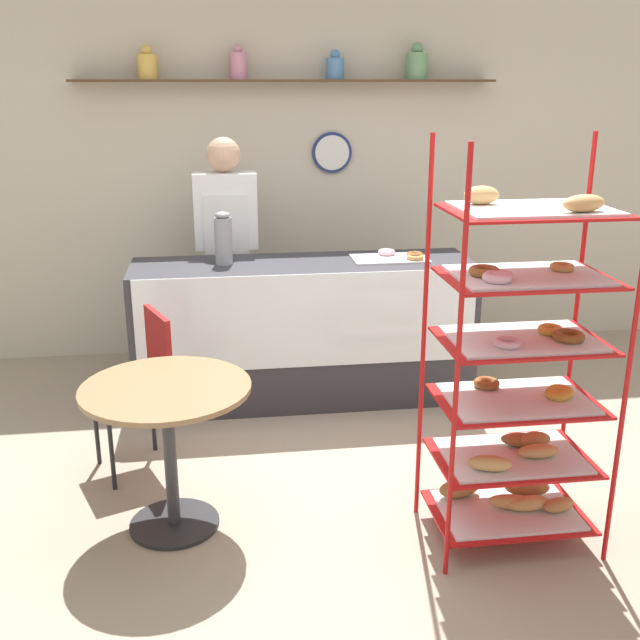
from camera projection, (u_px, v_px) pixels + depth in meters
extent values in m
plane|color=gray|center=(331.00, 487.00, 3.97)|extent=(14.00, 14.00, 0.00)
cube|color=beige|center=(287.00, 178.00, 5.71)|extent=(10.00, 0.06, 2.70)
cube|color=#4C331E|center=(287.00, 81.00, 5.35)|extent=(3.03, 0.24, 0.02)
cylinder|color=gold|center=(148.00, 67.00, 5.20)|extent=(0.14, 0.14, 0.17)
sphere|color=gold|center=(146.00, 50.00, 5.17)|extent=(0.08, 0.08, 0.08)
cylinder|color=#CC7F99|center=(238.00, 66.00, 5.28)|extent=(0.12, 0.12, 0.18)
sphere|color=#CC7F99|center=(238.00, 49.00, 5.24)|extent=(0.07, 0.07, 0.07)
cylinder|color=#4C7FB2|center=(335.00, 69.00, 5.37)|extent=(0.13, 0.13, 0.15)
sphere|color=#4C7FB2|center=(335.00, 54.00, 5.34)|extent=(0.07, 0.07, 0.07)
cylinder|color=#669966|center=(417.00, 66.00, 5.45)|extent=(0.16, 0.16, 0.19)
sphere|color=#669966|center=(417.00, 48.00, 5.41)|extent=(0.09, 0.09, 0.09)
cylinder|color=navy|center=(332.00, 153.00, 5.65)|extent=(0.30, 0.03, 0.30)
cylinder|color=white|center=(332.00, 153.00, 5.64)|extent=(0.26, 0.00, 0.26)
cube|color=#333338|center=(304.00, 331.00, 4.97)|extent=(2.21, 0.60, 0.94)
cube|color=silver|center=(309.00, 321.00, 4.63)|extent=(2.12, 0.01, 0.60)
cylinder|color=#B71414|center=(457.00, 377.00, 2.99)|extent=(0.02, 0.02, 1.85)
cylinder|color=#B71414|center=(629.00, 368.00, 3.09)|extent=(0.02, 0.02, 1.85)
cylinder|color=#B71414|center=(424.00, 337.00, 3.46)|extent=(0.02, 0.02, 1.85)
cylinder|color=#B71414|center=(574.00, 330.00, 3.56)|extent=(0.02, 0.02, 1.85)
cube|color=#B71414|center=(507.00, 512.00, 3.52)|extent=(0.71, 0.48, 0.01)
cube|color=silver|center=(507.00, 510.00, 3.52)|extent=(0.63, 0.42, 0.01)
ellipsoid|color=tan|center=(515.00, 502.00, 3.50)|extent=(0.25, 0.14, 0.07)
ellipsoid|color=olive|center=(459.00, 488.00, 3.61)|extent=(0.22, 0.13, 0.09)
ellipsoid|color=#B27F47|center=(527.00, 487.00, 3.62)|extent=(0.23, 0.11, 0.09)
ellipsoid|color=#B27F47|center=(559.00, 505.00, 3.49)|extent=(0.18, 0.11, 0.07)
ellipsoid|color=tan|center=(529.00, 503.00, 3.49)|extent=(0.21, 0.09, 0.07)
cube|color=#B71414|center=(511.00, 458.00, 3.44)|extent=(0.71, 0.48, 0.01)
cube|color=silver|center=(511.00, 456.00, 3.43)|extent=(0.63, 0.42, 0.01)
ellipsoid|color=tan|center=(490.00, 463.00, 3.28)|extent=(0.20, 0.12, 0.07)
ellipsoid|color=tan|center=(539.00, 451.00, 3.39)|extent=(0.20, 0.08, 0.06)
ellipsoid|color=olive|center=(523.00, 440.00, 3.49)|extent=(0.22, 0.14, 0.07)
ellipsoid|color=#B27F47|center=(534.00, 440.00, 3.49)|extent=(0.17, 0.09, 0.08)
cube|color=#B71414|center=(516.00, 401.00, 3.35)|extent=(0.71, 0.48, 0.01)
cube|color=silver|center=(516.00, 399.00, 3.34)|extent=(0.63, 0.42, 0.01)
torus|color=gold|center=(560.00, 392.00, 3.36)|extent=(0.12, 0.12, 0.04)
torus|color=brown|center=(487.00, 383.00, 3.45)|extent=(0.12, 0.12, 0.04)
torus|color=gold|center=(558.00, 394.00, 3.34)|extent=(0.12, 0.12, 0.03)
cube|color=#B71414|center=(521.00, 341.00, 3.26)|extent=(0.71, 0.48, 0.01)
cube|color=silver|center=(522.00, 339.00, 3.26)|extent=(0.63, 0.42, 0.01)
torus|color=gold|center=(550.00, 330.00, 3.30)|extent=(0.11, 0.11, 0.04)
torus|color=#EAB2C1|center=(507.00, 343.00, 3.14)|extent=(0.12, 0.12, 0.03)
torus|color=brown|center=(569.00, 336.00, 3.21)|extent=(0.14, 0.14, 0.04)
cube|color=#B71414|center=(527.00, 278.00, 3.17)|extent=(0.71, 0.48, 0.01)
cube|color=silver|center=(527.00, 275.00, 3.17)|extent=(0.63, 0.42, 0.01)
torus|color=brown|center=(484.00, 271.00, 3.14)|extent=(0.13, 0.13, 0.04)
torus|color=#EAB2C1|center=(497.00, 277.00, 3.04)|extent=(0.12, 0.12, 0.04)
torus|color=tan|center=(562.00, 267.00, 3.23)|extent=(0.10, 0.10, 0.03)
torus|color=#EAB2C1|center=(499.00, 275.00, 3.09)|extent=(0.11, 0.11, 0.03)
cube|color=#B71414|center=(533.00, 211.00, 3.09)|extent=(0.71, 0.48, 0.01)
cube|color=silver|center=(533.00, 208.00, 3.08)|extent=(0.63, 0.42, 0.01)
ellipsoid|color=tan|center=(584.00, 203.00, 2.95)|extent=(0.21, 0.12, 0.07)
ellipsoid|color=tan|center=(481.00, 195.00, 3.13)|extent=(0.16, 0.09, 0.08)
cube|color=#282833|center=(230.00, 313.00, 5.34)|extent=(0.26, 0.19, 0.96)
cube|color=silver|center=(226.00, 210.00, 5.12)|extent=(0.43, 0.22, 0.51)
cube|color=silver|center=(226.00, 227.00, 5.04)|extent=(0.30, 0.01, 0.43)
sphere|color=tan|center=(223.00, 154.00, 5.00)|extent=(0.23, 0.23, 0.23)
cylinder|color=#262628|center=(175.00, 523.00, 3.63)|extent=(0.43, 0.43, 0.02)
cylinder|color=#333338|center=(170.00, 458.00, 3.52)|extent=(0.06, 0.06, 0.69)
cylinder|color=olive|center=(166.00, 388.00, 3.41)|extent=(0.78, 0.78, 0.02)
cylinder|color=black|center=(96.00, 426.00, 4.15)|extent=(0.02, 0.02, 0.46)
cylinder|color=black|center=(111.00, 450.00, 3.88)|extent=(0.02, 0.02, 0.46)
cylinder|color=black|center=(153.00, 414.00, 4.30)|extent=(0.02, 0.02, 0.46)
cylinder|color=black|center=(171.00, 436.00, 4.03)|extent=(0.02, 0.02, 0.46)
cube|color=maroon|center=(130.00, 390.00, 4.02)|extent=(0.49, 0.49, 0.03)
cube|color=maroon|center=(159.00, 348.00, 4.03)|extent=(0.16, 0.35, 0.40)
cylinder|color=gray|center=(223.00, 241.00, 4.74)|extent=(0.11, 0.11, 0.30)
ellipsoid|color=gray|center=(222.00, 215.00, 4.69)|extent=(0.09, 0.09, 0.04)
cube|color=silver|center=(390.00, 258.00, 4.91)|extent=(0.49, 0.29, 0.01)
torus|color=tan|center=(415.00, 257.00, 4.85)|extent=(0.11, 0.11, 0.03)
torus|color=#EAB2C1|center=(387.00, 252.00, 4.98)|extent=(0.11, 0.11, 0.03)
torus|color=brown|center=(415.00, 255.00, 4.90)|extent=(0.11, 0.11, 0.04)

